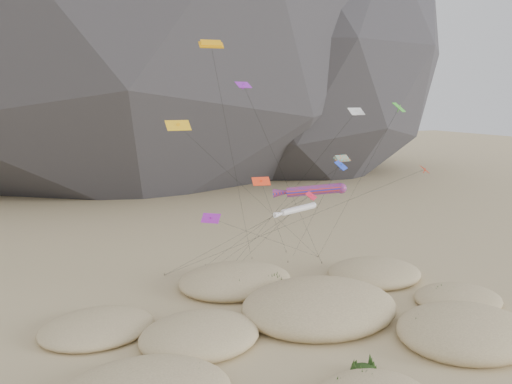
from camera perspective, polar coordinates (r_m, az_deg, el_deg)
ground at (r=52.97m, az=8.58°, el=-16.01°), size 500.00×500.00×0.00m
dunes at (r=54.98m, az=5.37°, el=-14.02°), size 50.80×38.71×4.32m
dune_grass at (r=54.93m, az=6.60°, el=-13.97°), size 40.37×27.08×1.46m
kite_stakes at (r=73.46m, az=0.43°, el=-8.01°), size 23.31×6.95×0.30m
rainbow_tube_kite at (r=59.04m, az=6.33°, el=0.18°), size 7.95×17.12×13.96m
white_tube_kite at (r=59.90m, az=4.63°, el=-2.02°), size 7.99×15.06×11.19m
orange_parafoil at (r=56.87m, az=-5.07°, el=16.05°), size 12.38×15.47×29.96m
multi_parafoil at (r=60.47m, az=9.70°, el=3.59°), size 2.60×15.27×17.04m
delta_kites at (r=58.50m, az=5.54°, el=4.50°), size 31.34×21.41×25.43m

